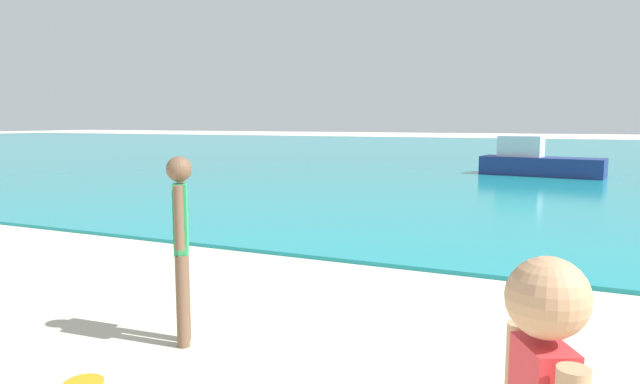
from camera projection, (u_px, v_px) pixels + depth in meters
water at (533, 153)px, 34.83m from camera, size 160.00×60.00×0.06m
person_standing at (181, 239)px, 4.94m from camera, size 0.25×0.34×1.68m
frisbee at (84, 383)px, 4.26m from camera, size 0.29×0.29×0.03m
boat_near at (537, 162)px, 20.07m from camera, size 4.25×1.87×1.40m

